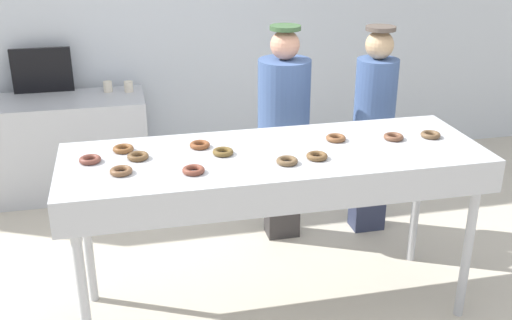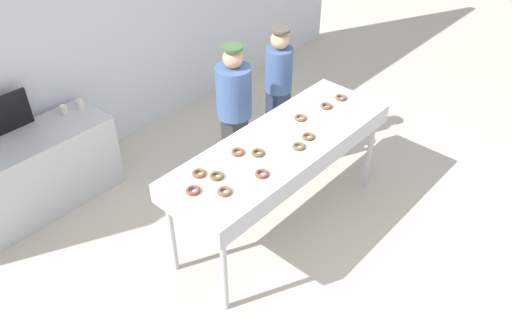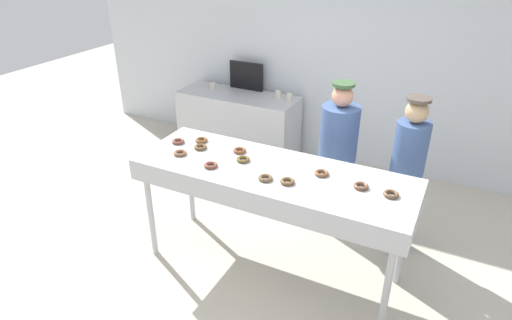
# 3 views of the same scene
# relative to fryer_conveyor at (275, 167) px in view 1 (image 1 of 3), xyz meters

# --- Properties ---
(ground_plane) EXTENTS (16.00, 16.00, 0.00)m
(ground_plane) POSITION_rel_fryer_conveyor_xyz_m (0.00, 0.00, -0.96)
(ground_plane) COLOR beige
(back_wall) EXTENTS (8.00, 0.12, 3.11)m
(back_wall) POSITION_rel_fryer_conveyor_xyz_m (0.00, 2.51, 0.60)
(back_wall) COLOR silver
(back_wall) RESTS_ON ground
(fryer_conveyor) EXTENTS (2.41, 0.82, 1.05)m
(fryer_conveyor) POSITION_rel_fryer_conveyor_xyz_m (0.00, 0.00, 0.00)
(fryer_conveyor) COLOR #B7BABF
(fryer_conveyor) RESTS_ON ground
(chocolate_donut_0) EXTENTS (0.14, 0.14, 0.03)m
(chocolate_donut_0) POSITION_rel_fryer_conveyor_xyz_m (0.02, -0.18, 0.11)
(chocolate_donut_0) COLOR brown
(chocolate_donut_0) RESTS_ON fryer_conveyor
(chocolate_donut_1) EXTENTS (0.13, 0.13, 0.03)m
(chocolate_donut_1) POSITION_rel_fryer_conveyor_xyz_m (-0.86, -0.12, 0.11)
(chocolate_donut_1) COLOR brown
(chocolate_donut_1) RESTS_ON fryer_conveyor
(chocolate_donut_2) EXTENTS (0.17, 0.17, 0.03)m
(chocolate_donut_2) POSITION_rel_fryer_conveyor_xyz_m (-1.02, 0.07, 0.11)
(chocolate_donut_2) COLOR brown
(chocolate_donut_2) RESTS_ON fryer_conveyor
(chocolate_donut_3) EXTENTS (0.13, 0.13, 0.03)m
(chocolate_donut_3) POSITION_rel_fryer_conveyor_xyz_m (0.74, 0.04, 0.11)
(chocolate_donut_3) COLOR brown
(chocolate_donut_3) RESTS_ON fryer_conveyor
(chocolate_donut_4) EXTENTS (0.17, 0.17, 0.03)m
(chocolate_donut_4) POSITION_rel_fryer_conveyor_xyz_m (-0.49, -0.19, 0.11)
(chocolate_donut_4) COLOR brown
(chocolate_donut_4) RESTS_ON fryer_conveyor
(chocolate_donut_5) EXTENTS (0.15, 0.15, 0.03)m
(chocolate_donut_5) POSITION_rel_fryer_conveyor_xyz_m (-0.76, 0.07, 0.11)
(chocolate_donut_5) COLOR brown
(chocolate_donut_5) RESTS_ON fryer_conveyor
(chocolate_donut_6) EXTENTS (0.17, 0.17, 0.03)m
(chocolate_donut_6) POSITION_rel_fryer_conveyor_xyz_m (0.20, -0.15, 0.11)
(chocolate_donut_6) COLOR brown
(chocolate_donut_6) RESTS_ON fryer_conveyor
(chocolate_donut_7) EXTENTS (0.15, 0.15, 0.03)m
(chocolate_donut_7) POSITION_rel_fryer_conveyor_xyz_m (0.40, 0.10, 0.11)
(chocolate_donut_7) COLOR brown
(chocolate_donut_7) RESTS_ON fryer_conveyor
(chocolate_donut_8) EXTENTS (0.14, 0.14, 0.03)m
(chocolate_donut_8) POSITION_rel_fryer_conveyor_xyz_m (-0.29, 0.03, 0.11)
(chocolate_donut_8) COLOR brown
(chocolate_donut_8) RESTS_ON fryer_conveyor
(chocolate_donut_9) EXTENTS (0.17, 0.17, 0.03)m
(chocolate_donut_9) POSITION_rel_fryer_conveyor_xyz_m (-0.41, 0.17, 0.11)
(chocolate_donut_9) COLOR brown
(chocolate_donut_9) RESTS_ON fryer_conveyor
(chocolate_donut_10) EXTENTS (0.14, 0.14, 0.03)m
(chocolate_donut_10) POSITION_rel_fryer_conveyor_xyz_m (0.98, 0.03, 0.11)
(chocolate_donut_10) COLOR brown
(chocolate_donut_10) RESTS_ON fryer_conveyor
(chocolate_donut_11) EXTENTS (0.17, 0.17, 0.03)m
(chocolate_donut_11) POSITION_rel_fryer_conveyor_xyz_m (-0.84, 0.20, 0.11)
(chocolate_donut_11) COLOR brown
(chocolate_donut_11) RESTS_ON fryer_conveyor
(worker_baker) EXTENTS (0.30, 0.30, 1.58)m
(worker_baker) POSITION_rel_fryer_conveyor_xyz_m (0.98, 0.86, -0.09)
(worker_baker) COLOR #2A3049
(worker_baker) RESTS_ON ground
(worker_assistant) EXTENTS (0.37, 0.37, 1.60)m
(worker_assistant) POSITION_rel_fryer_conveyor_xyz_m (0.30, 0.90, -0.03)
(worker_assistant) COLOR #312E2E
(worker_assistant) RESTS_ON ground
(prep_counter) EXTENTS (1.68, 0.62, 0.85)m
(prep_counter) POSITION_rel_fryer_conveyor_xyz_m (-1.48, 2.06, -0.53)
(prep_counter) COLOR #B7BABF
(prep_counter) RESTS_ON ground
(paper_cup_0) EXTENTS (0.08, 0.08, 0.09)m
(paper_cup_0) POSITION_rel_fryer_conveyor_xyz_m (-0.94, 2.21, -0.06)
(paper_cup_0) COLOR beige
(paper_cup_0) RESTS_ON prep_counter
(paper_cup_2) EXTENTS (0.08, 0.08, 0.09)m
(paper_cup_2) POSITION_rel_fryer_conveyor_xyz_m (-0.76, 2.17, -0.06)
(paper_cup_2) COLOR beige
(paper_cup_2) RESTS_ON prep_counter
(menu_display) EXTENTS (0.50, 0.04, 0.39)m
(menu_display) POSITION_rel_fryer_conveyor_xyz_m (-1.48, 2.32, 0.09)
(menu_display) COLOR black
(menu_display) RESTS_ON prep_counter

